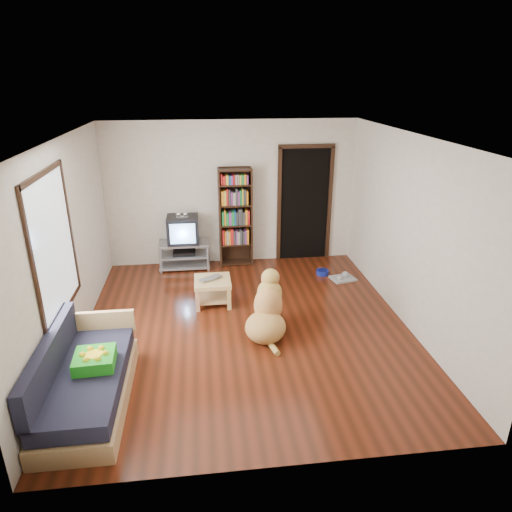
{
  "coord_description": "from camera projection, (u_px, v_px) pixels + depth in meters",
  "views": [
    {
      "loc": [
        -0.55,
        -5.58,
        3.3
      ],
      "look_at": [
        0.19,
        0.41,
        0.9
      ],
      "focal_mm": 32.0,
      "sensor_mm": 36.0,
      "label": 1
    }
  ],
  "objects": [
    {
      "name": "bookshelf",
      "position": [
        235.0,
        212.0,
        8.23
      ],
      "size": [
        0.6,
        0.3,
        1.8
      ],
      "color": "black",
      "rests_on": "ground"
    },
    {
      "name": "crt_tv",
      "position": [
        183.0,
        229.0,
        8.15
      ],
      "size": [
        0.55,
        0.52,
        0.58
      ],
      "color": "black",
      "rests_on": "tv_stand"
    },
    {
      "name": "wall_right",
      "position": [
        410.0,
        233.0,
        6.2
      ],
      "size": [
        0.0,
        5.0,
        5.0
      ],
      "primitive_type": "plane",
      "rotation": [
        1.57,
        0.0,
        -1.57
      ],
      "color": "beige",
      "rests_on": "ground"
    },
    {
      "name": "grey_rag",
      "position": [
        343.0,
        279.0,
        7.91
      ],
      "size": [
        0.46,
        0.4,
        0.03
      ],
      "primitive_type": "cube",
      "rotation": [
        0.0,
        0.0,
        0.22
      ],
      "color": "gray",
      "rests_on": "ground"
    },
    {
      "name": "ground",
      "position": [
        246.0,
        327.0,
        6.43
      ],
      "size": [
        5.0,
        5.0,
        0.0
      ],
      "primitive_type": "plane",
      "color": "#501C0D",
      "rests_on": "ground"
    },
    {
      "name": "dog_bowl",
      "position": [
        322.0,
        272.0,
        8.1
      ],
      "size": [
        0.22,
        0.22,
        0.08
      ],
      "primitive_type": "cylinder",
      "color": "navy",
      "rests_on": "ground"
    },
    {
      "name": "tv_stand",
      "position": [
        185.0,
        254.0,
        8.3
      ],
      "size": [
        0.9,
        0.45,
        0.5
      ],
      "color": "#99999E",
      "rests_on": "ground"
    },
    {
      "name": "sofa",
      "position": [
        84.0,
        382.0,
        4.84
      ],
      "size": [
        0.8,
        1.8,
        0.8
      ],
      "color": "tan",
      "rests_on": "ground"
    },
    {
      "name": "coffee_table",
      "position": [
        213.0,
        287.0,
        6.99
      ],
      "size": [
        0.55,
        0.55,
        0.4
      ],
      "color": "tan",
      "rests_on": "ground"
    },
    {
      "name": "doorway",
      "position": [
        305.0,
        201.0,
        8.45
      ],
      "size": [
        1.03,
        0.05,
        2.19
      ],
      "color": "black",
      "rests_on": "wall_back"
    },
    {
      "name": "window",
      "position": [
        54.0,
        246.0,
        5.16
      ],
      "size": [
        0.03,
        1.46,
        1.7
      ],
      "color": "white",
      "rests_on": "wall_left"
    },
    {
      "name": "wall_front",
      "position": [
        277.0,
        344.0,
        3.64
      ],
      "size": [
        4.5,
        0.0,
        4.5
      ],
      "primitive_type": "plane",
      "rotation": [
        -1.57,
        0.0,
        0.0
      ],
      "color": "beige",
      "rests_on": "ground"
    },
    {
      "name": "wall_back",
      "position": [
        232.0,
        194.0,
        8.25
      ],
      "size": [
        4.5,
        0.0,
        4.5
      ],
      "primitive_type": "plane",
      "rotation": [
        1.57,
        0.0,
        0.0
      ],
      "color": "beige",
      "rests_on": "ground"
    },
    {
      "name": "ceiling",
      "position": [
        245.0,
        138.0,
        5.47
      ],
      "size": [
        5.0,
        5.0,
        0.0
      ],
      "primitive_type": "plane",
      "rotation": [
        3.14,
        0.0,
        0.0
      ],
      "color": "white",
      "rests_on": "ground"
    },
    {
      "name": "wall_left",
      "position": [
        67.0,
        247.0,
        5.69
      ],
      "size": [
        0.0,
        5.0,
        5.0
      ],
      "primitive_type": "plane",
      "rotation": [
        1.57,
        0.0,
        1.57
      ],
      "color": "beige",
      "rests_on": "ground"
    },
    {
      "name": "green_cushion",
      "position": [
        95.0,
        360.0,
        4.83
      ],
      "size": [
        0.44,
        0.44,
        0.14
      ],
      "primitive_type": "cube",
      "rotation": [
        0.0,
        0.0,
        0.06
      ],
      "color": "green",
      "rests_on": "sofa"
    },
    {
      "name": "laptop",
      "position": [
        212.0,
        280.0,
        6.91
      ],
      "size": [
        0.43,
        0.39,
        0.03
      ],
      "primitive_type": "imported",
      "rotation": [
        0.0,
        0.0,
        0.56
      ],
      "color": "#B7B7BB",
      "rests_on": "coffee_table"
    },
    {
      "name": "dog",
      "position": [
        267.0,
        312.0,
        6.17
      ],
      "size": [
        0.7,
        1.07,
        0.88
      ],
      "color": "tan",
      "rests_on": "ground"
    }
  ]
}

